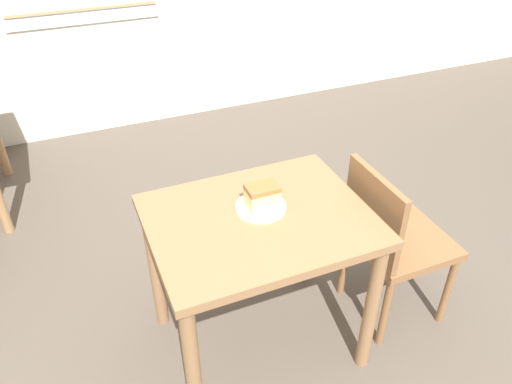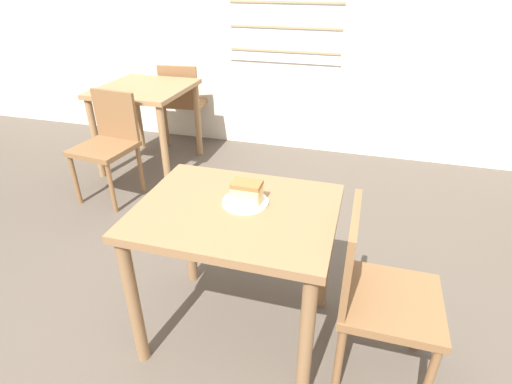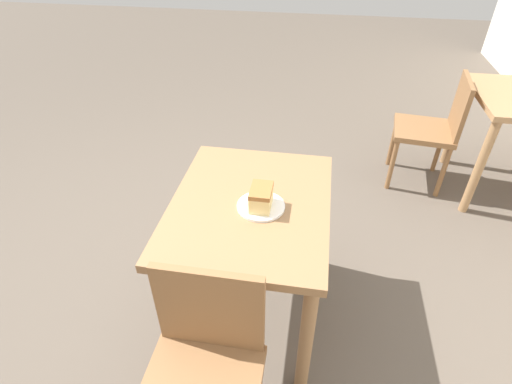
{
  "view_description": "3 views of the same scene",
  "coord_description": "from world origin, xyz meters",
  "views": [
    {
      "loc": [
        -0.63,
        -0.99,
        1.98
      ],
      "look_at": [
        0.01,
        0.53,
        0.84
      ],
      "focal_mm": 35.0,
      "sensor_mm": 36.0,
      "label": 1
    },
    {
      "loc": [
        0.5,
        -0.96,
        1.68
      ],
      "look_at": [
        0.07,
        0.53,
        0.81
      ],
      "focal_mm": 28.0,
      "sensor_mm": 36.0,
      "label": 2
    },
    {
      "loc": [
        1.37,
        0.72,
        1.85
      ],
      "look_at": [
        -0.01,
        0.49,
        0.81
      ],
      "focal_mm": 28.0,
      "sensor_mm": 36.0,
      "label": 3
    }
  ],
  "objects": [
    {
      "name": "ground_plane",
      "position": [
        0.0,
        0.0,
        0.0
      ],
      "size": [
        14.0,
        14.0,
        0.0
      ],
      "primitive_type": "plane",
      "color": "brown"
    },
    {
      "name": "chair_near_window",
      "position": [
        0.64,
        0.41,
        0.48
      ],
      "size": [
        0.42,
        0.42,
        0.85
      ],
      "rotation": [
        0.0,
        0.0,
        1.57
      ],
      "color": "brown",
      "rests_on": "ground_plane"
    },
    {
      "name": "cake_slice",
      "position": [
        0.04,
        0.52,
        0.82
      ],
      "size": [
        0.13,
        0.09,
        0.09
      ],
      "color": "#E0C67F",
      "rests_on": "plate"
    },
    {
      "name": "plate",
      "position": [
        0.03,
        0.52,
        0.76
      ],
      "size": [
        0.21,
        0.21,
        0.01
      ],
      "color": "white",
      "rests_on": "dining_table_near"
    },
    {
      "name": "dining_table_near",
      "position": [
        -0.0,
        0.47,
        0.63
      ],
      "size": [
        0.89,
        0.7,
        0.76
      ],
      "color": "olive",
      "rests_on": "ground_plane"
    },
    {
      "name": "chair_far_corner",
      "position": [
        -1.46,
        1.59,
        0.48
      ],
      "size": [
        0.47,
        0.47,
        0.85
      ],
      "rotation": [
        0.0,
        0.0,
        -0.11
      ],
      "color": "brown",
      "rests_on": "ground_plane"
    }
  ]
}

